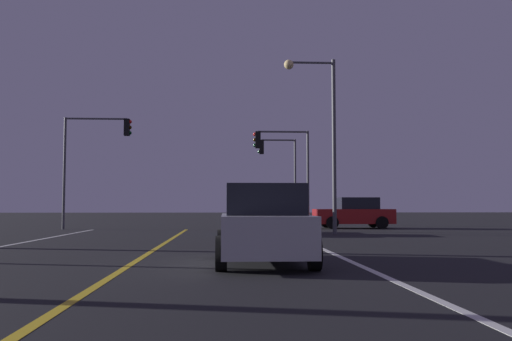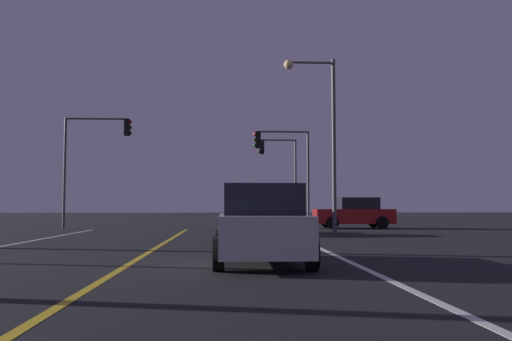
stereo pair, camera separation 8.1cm
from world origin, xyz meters
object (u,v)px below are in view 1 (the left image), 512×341
traffic_light_near_left (96,146)px  traffic_light_far_right (278,162)px  car_crossing_side (354,213)px  car_ahead_far (247,215)px  street_lamp_right_far (322,122)px  car_lead_same_lane (263,226)px  traffic_light_near_right (282,156)px

traffic_light_near_left → traffic_light_far_right: (10.24, 5.50, -0.35)m
car_crossing_side → car_ahead_far: size_ratio=1.00×
traffic_light_far_right → car_ahead_far: bearing=77.5°
car_crossing_side → traffic_light_near_left: (-14.03, -0.59, 3.58)m
traffic_light_far_right → traffic_light_near_left: bearing=28.2°
traffic_light_near_left → street_lamp_right_far: size_ratio=0.76×
car_ahead_far → traffic_light_near_left: traffic_light_near_left is taller
car_crossing_side → car_lead_same_lane: 19.45m
car_lead_same_lane → traffic_light_near_right: 18.21m
car_lead_same_lane → traffic_light_near_left: size_ratio=0.72×
car_ahead_far → traffic_light_near_right: bearing=-21.7°
traffic_light_near_right → street_lamp_right_far: bearing=103.7°
car_crossing_side → car_ahead_far: bearing=43.1°
traffic_light_far_right → street_lamp_right_far: size_ratio=0.70×
car_crossing_side → car_ahead_far: (-6.16, -5.77, 0.00)m
traffic_light_near_right → car_lead_same_lane: bearing=82.9°
car_crossing_side → car_lead_same_lane: size_ratio=1.00×
car_crossing_side → traffic_light_near_right: (-4.10, -0.59, 3.13)m
car_lead_same_lane → traffic_light_far_right: traffic_light_far_right is taller
street_lamp_right_far → traffic_light_near_right: bearing=-76.3°
traffic_light_near_right → traffic_light_near_left: 9.94m
traffic_light_near_right → traffic_light_near_left: traffic_light_near_left is taller
car_crossing_side → car_lead_same_lane: bearing=71.0°
car_crossing_side → traffic_light_near_right: bearing=8.3°
car_crossing_side → traffic_light_near_left: traffic_light_near_left is taller
car_ahead_far → traffic_light_far_right: (2.37, 10.68, 3.23)m
car_lead_same_lane → street_lamp_right_far: (3.51, 12.51, 4.19)m
car_lead_same_lane → car_crossing_side: bearing=-19.0°
traffic_light_near_left → traffic_light_near_right: bearing=0.0°
car_lead_same_lane → street_lamp_right_far: bearing=-15.7°
traffic_light_near_right → traffic_light_near_left: (-9.93, -0.00, 0.45)m
car_ahead_far → car_crossing_side: bearing=-46.9°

